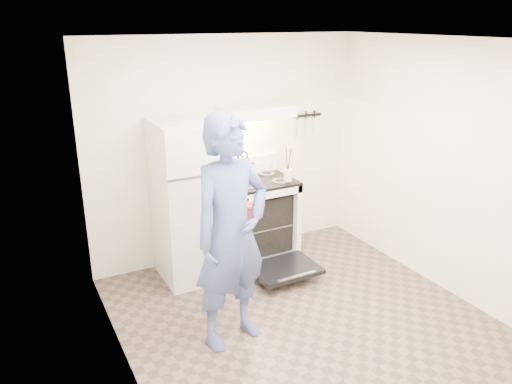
% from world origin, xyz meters
% --- Properties ---
extents(floor, '(3.60, 3.60, 0.00)m').
position_xyz_m(floor, '(0.00, 0.00, 0.00)').
color(floor, brown).
rests_on(floor, ground).
extents(back_wall, '(3.20, 0.02, 2.50)m').
position_xyz_m(back_wall, '(0.00, 1.80, 1.25)').
color(back_wall, white).
rests_on(back_wall, ground).
extents(refrigerator, '(0.70, 0.70, 1.70)m').
position_xyz_m(refrigerator, '(-0.58, 1.45, 0.85)').
color(refrigerator, silver).
rests_on(refrigerator, floor).
extents(stove_body, '(0.76, 0.65, 0.92)m').
position_xyz_m(stove_body, '(0.23, 1.48, 0.46)').
color(stove_body, silver).
rests_on(stove_body, floor).
extents(cooktop, '(0.76, 0.65, 0.03)m').
position_xyz_m(cooktop, '(0.23, 1.48, 0.94)').
color(cooktop, black).
rests_on(cooktop, stove_body).
extents(backsplash, '(0.76, 0.07, 0.20)m').
position_xyz_m(backsplash, '(0.23, 1.76, 1.05)').
color(backsplash, silver).
rests_on(backsplash, cooktop).
extents(oven_door, '(0.70, 0.54, 0.04)m').
position_xyz_m(oven_door, '(0.23, 0.88, 0.12)').
color(oven_door, black).
rests_on(oven_door, floor).
extents(oven_rack, '(0.60, 0.52, 0.01)m').
position_xyz_m(oven_rack, '(0.23, 1.48, 0.44)').
color(oven_rack, slate).
rests_on(oven_rack, stove_body).
extents(range_hood, '(0.76, 0.50, 0.12)m').
position_xyz_m(range_hood, '(0.23, 1.55, 1.71)').
color(range_hood, silver).
rests_on(range_hood, back_wall).
extents(knife_strip, '(0.40, 0.02, 0.03)m').
position_xyz_m(knife_strip, '(1.05, 1.79, 1.55)').
color(knife_strip, black).
rests_on(knife_strip, back_wall).
extents(pizza_stone, '(0.31, 0.31, 0.02)m').
position_xyz_m(pizza_stone, '(0.28, 1.55, 0.45)').
color(pizza_stone, olive).
rests_on(pizza_stone, oven_rack).
extents(tea_kettle, '(0.24, 0.20, 0.30)m').
position_xyz_m(tea_kettle, '(0.13, 1.67, 1.10)').
color(tea_kettle, '#B8B8BD').
rests_on(tea_kettle, cooktop).
extents(utensil_jar, '(0.10, 0.10, 0.13)m').
position_xyz_m(utensil_jar, '(0.46, 1.22, 1.05)').
color(utensil_jar, silver).
rests_on(utensil_jar, cooktop).
extents(person, '(0.82, 0.63, 1.99)m').
position_xyz_m(person, '(-0.70, 0.20, 0.99)').
color(person, navy).
rests_on(person, floor).
extents(dutch_oven, '(0.32, 0.25, 0.22)m').
position_xyz_m(dutch_oven, '(-0.40, 0.50, 1.05)').
color(dutch_oven, red).
rests_on(dutch_oven, person).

